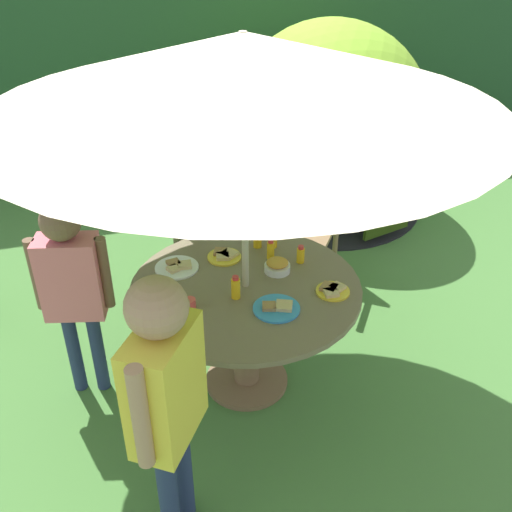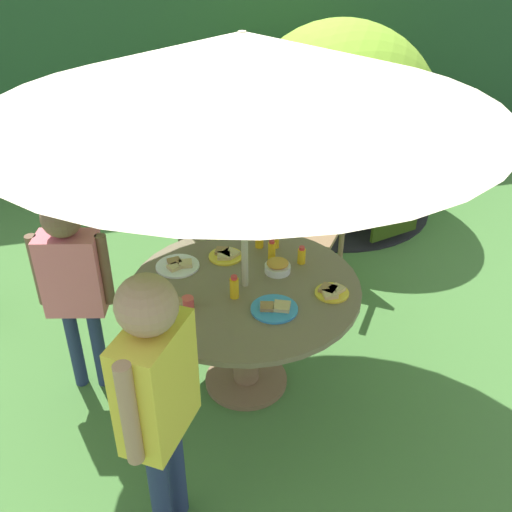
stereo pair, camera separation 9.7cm
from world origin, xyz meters
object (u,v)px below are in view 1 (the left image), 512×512
(juice_bottle_center_front, at_px, (257,239))
(cup_near, at_px, (190,304))
(patio_umbrella, at_px, (243,71))
(juice_bottle_mid_left, at_px, (273,238))
(snack_bowl, at_px, (277,266))
(plate_front_edge, at_px, (177,267))
(child_in_white_shirt, at_px, (179,184))
(juice_bottle_near_right, at_px, (159,297))
(plate_mid_right, at_px, (277,308))
(dome_tent, at_px, (329,119))
(plate_far_left, at_px, (224,256))
(juice_bottle_back_edge, at_px, (271,250))
(child_in_yellow_shirt, at_px, (165,386))
(juice_bottle_far_right, at_px, (301,255))
(plate_center_back, at_px, (332,290))
(juice_bottle_near_left, at_px, (236,288))
(wooden_chair, at_px, (307,213))
(child_in_pink_shirt, at_px, (71,278))
(garden_table, at_px, (246,309))

(juice_bottle_center_front, height_order, cup_near, juice_bottle_center_front)
(patio_umbrella, relative_size, juice_bottle_mid_left, 18.62)
(snack_bowl, height_order, plate_front_edge, snack_bowl)
(child_in_white_shirt, xyz_separation_m, juice_bottle_near_right, (-0.29, -0.98, -0.16))
(juice_bottle_mid_left, bearing_deg, plate_mid_right, -106.42)
(dome_tent, relative_size, plate_far_left, 11.06)
(juice_bottle_near_right, distance_m, juice_bottle_back_edge, 0.74)
(juice_bottle_mid_left, bearing_deg, juice_bottle_center_front, 163.37)
(patio_umbrella, relative_size, child_in_yellow_shirt, 1.74)
(patio_umbrella, xyz_separation_m, juice_bottle_far_right, (0.37, 0.14, -1.09))
(plate_center_back, distance_m, juice_bottle_back_edge, 0.47)
(child_in_white_shirt, bearing_deg, juice_bottle_mid_left, 26.57)
(juice_bottle_near_left, height_order, juice_bottle_mid_left, juice_bottle_near_left)
(wooden_chair, relative_size, plate_center_back, 5.01)
(child_in_pink_shirt, height_order, juice_bottle_center_front, child_in_pink_shirt)
(wooden_chair, relative_size, cup_near, 14.23)
(child_in_white_shirt, distance_m, juice_bottle_center_front, 0.68)
(juice_bottle_near_left, bearing_deg, child_in_white_shirt, 95.58)
(plate_center_back, height_order, juice_bottle_mid_left, juice_bottle_mid_left)
(plate_front_edge, height_order, plate_far_left, same)
(dome_tent, bearing_deg, child_in_yellow_shirt, -138.45)
(plate_center_back, bearing_deg, juice_bottle_back_edge, 116.37)
(patio_umbrella, bearing_deg, cup_near, -159.67)
(dome_tent, bearing_deg, patio_umbrella, -138.10)
(child_in_white_shirt, distance_m, juice_bottle_mid_left, 0.75)
(plate_far_left, xyz_separation_m, juice_bottle_near_left, (-0.04, -0.40, 0.05))
(patio_umbrella, distance_m, juice_bottle_near_right, 1.19)
(snack_bowl, height_order, juice_bottle_near_right, juice_bottle_near_right)
(plate_far_left, bearing_deg, juice_bottle_back_edge, -18.05)
(patio_umbrella, height_order, plate_mid_right, patio_umbrella)
(dome_tent, bearing_deg, juice_bottle_back_edge, -136.61)
(plate_mid_right, xyz_separation_m, juice_bottle_back_edge, (0.12, 0.48, 0.05))
(child_in_yellow_shirt, distance_m, juice_bottle_back_edge, 1.30)
(wooden_chair, distance_m, juice_bottle_near_left, 1.43)
(wooden_chair, relative_size, child_in_white_shirt, 0.63)
(garden_table, distance_m, plate_center_back, 0.50)
(plate_front_edge, xyz_separation_m, cup_near, (-0.00, -0.39, 0.02))
(child_in_white_shirt, distance_m, plate_center_back, 1.29)
(child_in_white_shirt, xyz_separation_m, child_in_pink_shirt, (-0.71, -0.71, -0.14))
(child_in_pink_shirt, xyz_separation_m, juice_bottle_near_left, (0.81, -0.32, -0.02))
(juice_bottle_mid_left, xyz_separation_m, cup_near, (-0.60, -0.47, -0.03))
(dome_tent, bearing_deg, juice_bottle_center_front, -139.51)
(child_in_yellow_shirt, bearing_deg, garden_table, -0.00)
(juice_bottle_near_left, bearing_deg, juice_bottle_center_front, 60.94)
(juice_bottle_near_left, relative_size, juice_bottle_mid_left, 1.02)
(child_in_white_shirt, distance_m, plate_mid_right, 1.23)
(child_in_yellow_shirt, bearing_deg, juice_bottle_near_left, 0.87)
(plate_front_edge, bearing_deg, juice_bottle_center_front, 11.25)
(patio_umbrella, bearing_deg, garden_table, 0.00)
(plate_front_edge, relative_size, juice_bottle_center_front, 2.18)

